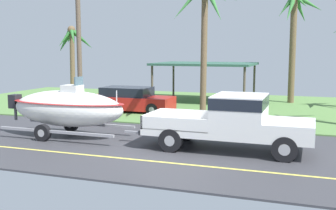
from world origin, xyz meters
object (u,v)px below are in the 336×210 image
parked_sedan_near (130,100)px  palm_tree_far_right (72,44)px  carport_awning (205,65)px  utility_pole (79,32)px  boat_on_trailer (67,108)px  palm_tree_mid (205,10)px  palm_tree_near_left (295,21)px  pickup_truck_towing (239,120)px

parked_sedan_near → palm_tree_far_right: (-5.94, 3.72, 3.12)m
carport_awning → utility_pole: size_ratio=0.76×
boat_on_trailer → utility_pole: utility_pole is taller
boat_on_trailer → palm_tree_mid: bearing=46.4°
palm_tree_near_left → utility_pole: (-9.95, -9.04, -0.90)m
pickup_truck_towing → utility_pole: (-8.88, 4.43, 3.23)m
parked_sedan_near → utility_pole: bearing=-124.8°
boat_on_trailer → parked_sedan_near: (-0.43, 6.83, -0.48)m
utility_pole → parked_sedan_near: bearing=55.2°
palm_tree_mid → utility_pole: 6.52m
boat_on_trailer → palm_tree_mid: (4.36, 4.57, 4.04)m
palm_tree_near_left → palm_tree_mid: bearing=-111.4°
parked_sedan_near → carport_awning: carport_awning is taller
pickup_truck_towing → boat_on_trailer: 6.78m
palm_tree_near_left → parked_sedan_near: bearing=-141.3°
palm_tree_near_left → palm_tree_mid: size_ratio=1.06×
palm_tree_near_left → utility_pole: 13.47m
carport_awning → palm_tree_far_right: size_ratio=1.25×
utility_pole → pickup_truck_towing: bearing=-26.5°
pickup_truck_towing → boat_on_trailer: size_ratio=0.97×
pickup_truck_towing → boat_on_trailer: bearing=-180.0°
pickup_truck_towing → carport_awning: size_ratio=0.94×
carport_awning → palm_tree_near_left: bearing=12.2°
parked_sedan_near → pickup_truck_towing: bearing=-43.5°
carport_awning → palm_tree_mid: size_ratio=0.94×
utility_pole → palm_tree_far_right: bearing=124.9°
pickup_truck_towing → utility_pole: utility_pole is taller
boat_on_trailer → palm_tree_mid: 7.50m
pickup_truck_towing → carport_awning: 13.11m
boat_on_trailer → palm_tree_far_right: size_ratio=1.21×
boat_on_trailer → carport_awning: carport_awning is taller
parked_sedan_near → palm_tree_mid: 6.96m
pickup_truck_towing → palm_tree_far_right: (-13.15, 10.55, 2.73)m
parked_sedan_near → palm_tree_near_left: (8.28, 6.64, 4.53)m
carport_awning → palm_tree_near_left: 6.18m
carport_awning → utility_pole: (-4.54, -7.87, 1.85)m
palm_tree_far_right → parked_sedan_near: bearing=-32.1°
carport_awning → palm_tree_far_right: (-8.81, -1.75, 1.34)m
boat_on_trailer → pickup_truck_towing: bearing=0.0°
carport_awning → palm_tree_mid: (1.91, -7.73, 2.75)m
palm_tree_near_left → palm_tree_far_right: bearing=-168.4°
parked_sedan_near → palm_tree_near_left: 11.54m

